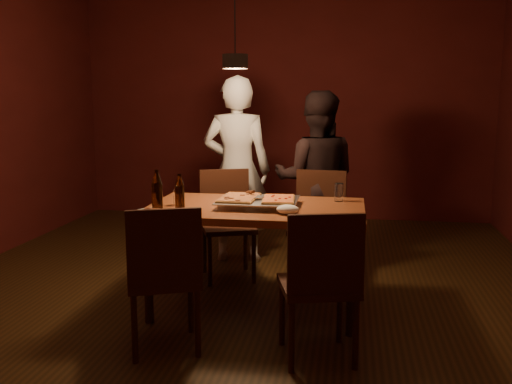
% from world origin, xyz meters
% --- Properties ---
extents(room_shell, '(6.00, 6.00, 6.00)m').
position_xyz_m(room_shell, '(0.00, 0.00, 1.40)').
color(room_shell, '#37210F').
rests_on(room_shell, ground).
extents(dining_table, '(1.50, 0.90, 0.75)m').
position_xyz_m(dining_table, '(0.18, -0.17, 0.68)').
color(dining_table, '#974B26').
rests_on(dining_table, floor).
extents(chair_far_left, '(0.54, 0.54, 0.49)m').
position_xyz_m(chair_far_left, '(-0.20, 0.56, 0.54)').
color(chair_far_left, '#38190F').
rests_on(chair_far_left, floor).
extents(chair_far_right, '(0.46, 0.46, 0.49)m').
position_xyz_m(chair_far_right, '(0.57, 0.63, 0.54)').
color(chair_far_right, '#38190F').
rests_on(chair_far_right, floor).
extents(chair_near_left, '(0.55, 0.55, 0.49)m').
position_xyz_m(chair_near_left, '(-0.23, -0.97, 0.54)').
color(chair_near_left, '#38190F').
rests_on(chair_near_left, floor).
extents(chair_near_right, '(0.52, 0.52, 0.49)m').
position_xyz_m(chair_near_right, '(0.68, -0.95, 0.54)').
color(chair_near_right, '#38190F').
rests_on(chair_near_right, floor).
extents(pizza_tray, '(0.55, 0.45, 0.05)m').
position_xyz_m(pizza_tray, '(0.19, -0.17, 0.77)').
color(pizza_tray, silver).
rests_on(pizza_tray, dining_table).
extents(pizza_meat, '(0.26, 0.40, 0.02)m').
position_xyz_m(pizza_meat, '(0.06, -0.17, 0.81)').
color(pizza_meat, maroon).
rests_on(pizza_meat, pizza_tray).
extents(pizza_cheese, '(0.24, 0.36, 0.02)m').
position_xyz_m(pizza_cheese, '(0.34, -0.18, 0.81)').
color(pizza_cheese, gold).
rests_on(pizza_cheese, pizza_tray).
extents(spatula, '(0.21, 0.25, 0.04)m').
position_xyz_m(spatula, '(0.18, -0.15, 0.81)').
color(spatula, silver).
rests_on(spatula, pizza_tray).
extents(beer_bottle_a, '(0.07, 0.07, 0.28)m').
position_xyz_m(beer_bottle_a, '(-0.45, -0.44, 0.89)').
color(beer_bottle_a, black).
rests_on(beer_bottle_a, dining_table).
extents(beer_bottle_b, '(0.06, 0.06, 0.25)m').
position_xyz_m(beer_bottle_b, '(-0.31, -0.38, 0.87)').
color(beer_bottle_b, black).
rests_on(beer_bottle_b, dining_table).
extents(water_glass_left, '(0.07, 0.07, 0.11)m').
position_xyz_m(water_glass_left, '(-0.37, -0.22, 0.80)').
color(water_glass_left, silver).
rests_on(water_glass_left, dining_table).
extents(water_glass_right, '(0.06, 0.06, 0.13)m').
position_xyz_m(water_glass_right, '(0.74, 0.11, 0.82)').
color(water_glass_right, silver).
rests_on(water_glass_right, dining_table).
extents(plate_slice, '(0.23, 0.23, 0.03)m').
position_xyz_m(plate_slice, '(-0.46, -0.53, 0.76)').
color(plate_slice, white).
rests_on(plate_slice, dining_table).
extents(napkin, '(0.15, 0.11, 0.06)m').
position_xyz_m(napkin, '(0.43, -0.40, 0.78)').
color(napkin, white).
rests_on(napkin, dining_table).
extents(diner_white, '(0.63, 0.42, 1.69)m').
position_xyz_m(diner_white, '(-0.19, 1.01, 0.84)').
color(diner_white, silver).
rests_on(diner_white, floor).
extents(diner_dark, '(0.76, 0.60, 1.55)m').
position_xyz_m(diner_dark, '(0.52, 0.99, 0.78)').
color(diner_dark, black).
rests_on(diner_dark, floor).
extents(pendant_lamp, '(0.18, 0.18, 1.10)m').
position_xyz_m(pendant_lamp, '(0.00, 0.00, 1.76)').
color(pendant_lamp, black).
rests_on(pendant_lamp, ceiling).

